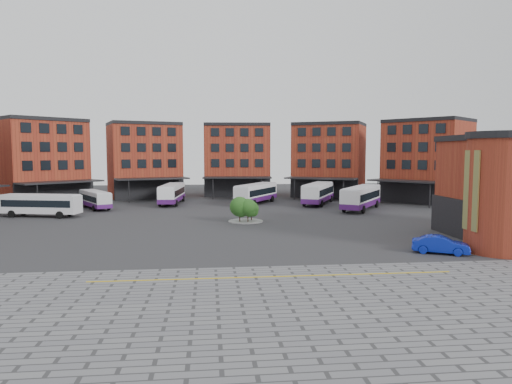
{
  "coord_description": "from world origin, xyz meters",
  "views": [
    {
      "loc": [
        -2.61,
        -45.38,
        8.83
      ],
      "look_at": [
        3.07,
        9.53,
        4.0
      ],
      "focal_mm": 32.0,
      "sensor_mm": 36.0,
      "label": 1
    }
  ],
  "objects": [
    {
      "name": "bus_d",
      "position": [
        5.45,
        32.2,
        1.84
      ],
      "size": [
        8.5,
        11.8,
        3.4
      ],
      "rotation": [
        0.0,
        0.0,
        -0.53
      ],
      "color": "white",
      "rests_on": "ground"
    },
    {
      "name": "paving_zone",
      "position": [
        2.0,
        -22.0,
        0.01
      ],
      "size": [
        50.0,
        22.0,
        0.02
      ],
      "primitive_type": "cube",
      "color": "slate",
      "rests_on": "ground"
    },
    {
      "name": "bus_f",
      "position": [
        20.61,
        22.16,
        1.93
      ],
      "size": [
        9.49,
        12.11,
        3.57
      ],
      "rotation": [
        0.0,
        0.0,
        -0.59
      ],
      "color": "silver",
      "rests_on": "ground"
    },
    {
      "name": "blue_car",
      "position": [
        17.45,
        -8.05,
        0.78
      ],
      "size": [
        4.98,
        3.57,
        1.56
      ],
      "primitive_type": "imported",
      "rotation": [
        0.0,
        0.0,
        1.11
      ],
      "color": "#0C1FA2",
      "rests_on": "ground"
    },
    {
      "name": "main_building",
      "position": [
        -4.77,
        38.25,
        7.23
      ],
      "size": [
        94.14,
        42.48,
        14.6
      ],
      "color": "maroon",
      "rests_on": "ground"
    },
    {
      "name": "bus_e",
      "position": [
        15.92,
        30.43,
        1.94
      ],
      "size": [
        8.18,
        12.67,
        3.57
      ],
      "rotation": [
        0.0,
        0.0,
        -0.45
      ],
      "color": "white",
      "rests_on": "ground"
    },
    {
      "name": "ground",
      "position": [
        0.0,
        0.0,
        0.0
      ],
      "size": [
        160.0,
        160.0,
        0.0
      ],
      "primitive_type": "plane",
      "color": "#28282B",
      "rests_on": "ground"
    },
    {
      "name": "yellow_line",
      "position": [
        2.0,
        -14.0,
        0.03
      ],
      "size": [
        26.0,
        0.15,
        0.02
      ],
      "primitive_type": "cube",
      "color": "gold",
      "rests_on": "paving_zone"
    },
    {
      "name": "bus_b",
      "position": [
        -20.4,
        27.77,
        1.51
      ],
      "size": [
        6.87,
        9.73,
        2.79
      ],
      "rotation": [
        0.0,
        0.0,
        0.52
      ],
      "color": "silver",
      "rests_on": "ground"
    },
    {
      "name": "bus_a",
      "position": [
        -25.57,
        19.22,
        1.83
      ],
      "size": [
        11.19,
        4.97,
        3.08
      ],
      "rotation": [
        0.0,
        0.0,
        1.33
      ],
      "color": "silver",
      "rests_on": "ground"
    },
    {
      "name": "tree_island",
      "position": [
        1.9,
        11.51,
        1.7
      ],
      "size": [
        4.4,
        4.4,
        3.26
      ],
      "color": "gray",
      "rests_on": "ground"
    },
    {
      "name": "bus_c",
      "position": [
        -8.92,
        33.19,
        1.82
      ],
      "size": [
        3.81,
        12.1,
        3.35
      ],
      "rotation": [
        0.0,
        0.0,
        -0.09
      ],
      "color": "white",
      "rests_on": "ground"
    }
  ]
}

